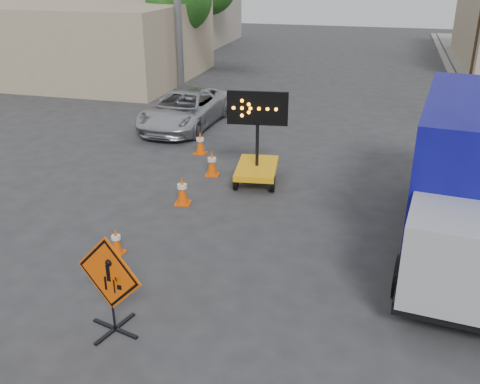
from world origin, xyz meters
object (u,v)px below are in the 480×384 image
at_px(construction_sign, 110,283).
at_px(arrow_board, 257,162).
at_px(box_truck, 467,187).
at_px(pickup_truck, 185,109).

xyz_separation_m(construction_sign, arrow_board, (0.79, 7.49, -0.38)).
relative_size(arrow_board, box_truck, 0.37).
xyz_separation_m(construction_sign, pickup_truck, (-3.33, 12.38, -0.28)).
xyz_separation_m(pickup_truck, box_truck, (9.50, -7.63, 0.82)).
bearing_deg(construction_sign, arrow_board, 98.90).
relative_size(pickup_truck, box_truck, 0.70).
bearing_deg(construction_sign, pickup_truck, 120.00).
bearing_deg(box_truck, arrow_board, 159.37).
height_order(arrow_board, pickup_truck, arrow_board).
distance_m(pickup_truck, box_truck, 12.21).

